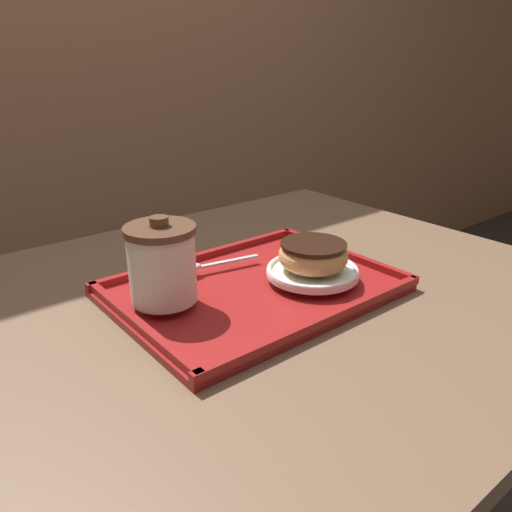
# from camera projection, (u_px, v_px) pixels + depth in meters

# --- Properties ---
(wall_behind) EXTENTS (8.00, 0.05, 2.40)m
(wall_behind) POSITION_uv_depth(u_px,v_px,m) (12.00, 22.00, 1.42)
(wall_behind) COLOR #9E6B4C
(wall_behind) RESTS_ON ground_plane
(cafe_table) EXTENTS (1.08, 0.87, 0.76)m
(cafe_table) POSITION_uv_depth(u_px,v_px,m) (253.00, 380.00, 0.86)
(cafe_table) COLOR brown
(cafe_table) RESTS_ON ground_plane
(serving_tray) EXTENTS (0.42, 0.31, 0.02)m
(serving_tray) POSITION_uv_depth(u_px,v_px,m) (256.00, 289.00, 0.79)
(serving_tray) COLOR maroon
(serving_tray) RESTS_ON cafe_table
(coffee_cup_front) EXTENTS (0.10, 0.10, 0.12)m
(coffee_cup_front) POSITION_uv_depth(u_px,v_px,m) (162.00, 263.00, 0.70)
(coffee_cup_front) COLOR white
(coffee_cup_front) RESTS_ON serving_tray
(plate_with_chocolate_donut) EXTENTS (0.15, 0.15, 0.01)m
(plate_with_chocolate_donut) POSITION_uv_depth(u_px,v_px,m) (312.00, 271.00, 0.80)
(plate_with_chocolate_donut) COLOR white
(plate_with_chocolate_donut) RESTS_ON serving_tray
(donut_chocolate_glazed) EXTENTS (0.11, 0.11, 0.04)m
(donut_chocolate_glazed) POSITION_uv_depth(u_px,v_px,m) (313.00, 255.00, 0.79)
(donut_chocolate_glazed) COLOR tan
(donut_chocolate_glazed) RESTS_ON plate_with_chocolate_donut
(spoon) EXTENTS (0.14, 0.04, 0.01)m
(spoon) POSITION_uv_depth(u_px,v_px,m) (202.00, 265.00, 0.83)
(spoon) COLOR silver
(spoon) RESTS_ON serving_tray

